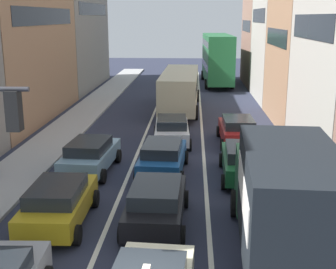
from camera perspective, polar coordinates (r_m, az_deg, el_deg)
name	(u,v)px	position (r m, az deg, el deg)	size (l,w,h in m)	color
sidewalk_left	(71,125)	(30.00, -12.02, 1.17)	(2.60, 64.00, 0.14)	#A4A4A4
lane_stripe_left	(148,127)	(29.12, -2.47, 0.94)	(0.16, 60.00, 0.01)	silver
lane_stripe_right	(202,128)	(28.99, 4.23, 0.85)	(0.16, 60.00, 0.01)	silver
building_row_right	(331,34)	(31.66, 19.69, 11.71)	(7.20, 43.90, 12.86)	#936B5B
removalist_box_truck	(285,197)	(13.16, 14.36, -7.60)	(3.01, 7.81, 3.58)	#1E5933
sedan_centre_lane_second	(156,202)	(15.45, -1.47, -8.47)	(2.13, 4.33, 1.49)	black
wagon_left_lane_second	(59,202)	(15.89, -13.49, -8.21)	(2.12, 4.33, 1.49)	#B29319
hatchback_centre_lane_third	(163,157)	(20.28, -0.66, -2.79)	(2.24, 4.39, 1.49)	#194C8C
sedan_left_lane_third	(90,155)	(20.84, -9.68, -2.52)	(2.28, 4.41, 1.49)	#759EB7
coupe_centre_lane_fourth	(172,129)	(25.14, 0.48, 0.63)	(2.23, 4.38, 1.49)	silver
sedan_right_lane_behind_truck	(244,161)	(19.99, 9.52, -3.25)	(2.15, 4.34, 1.49)	#19592D
wagon_right_lane_far	(238,130)	(25.36, 8.68, 0.58)	(2.14, 4.34, 1.49)	#A51E1E
bus_mid_queue_primary	(180,87)	(34.01, 1.51, 5.93)	(2.96, 10.55, 2.90)	#BFB793
bus_far_queue_secondary	(217,57)	(47.57, 6.17, 9.60)	(3.07, 10.58, 5.06)	#1E6033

